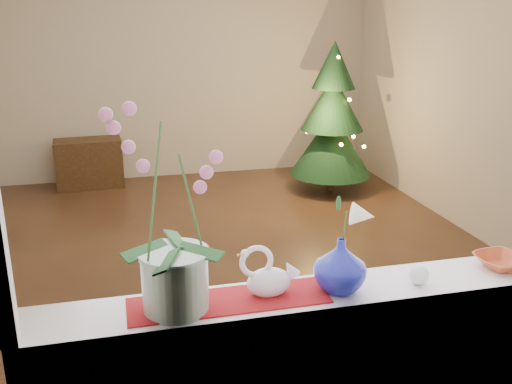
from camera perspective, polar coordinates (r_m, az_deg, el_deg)
The scene contains 15 objects.
ground at distance 4.59m, azimuth -3.73°, elevation -6.60°, with size 5.00×5.00×0.00m, color #311E14.
wall_back at distance 6.68m, azimuth -7.93°, elevation 12.98°, with size 4.50×0.10×2.70m, color #BCB4A5.
wall_front at distance 1.85m, azimuth 9.51°, elevation 0.52°, with size 4.50×0.10×2.70m, color #BCB4A5.
wall_right at distance 5.10m, azimuth 22.10°, elevation 10.43°, with size 0.10×5.00×2.70m, color #BCB4A5.
windowsill at distance 2.13m, azimuth 7.50°, elevation -10.09°, with size 2.20×0.26×0.04m, color white.
window_frame at distance 1.80m, azimuth 9.70°, elevation 11.47°, with size 2.22×0.06×1.60m, color white, non-canonical shape.
runner at distance 2.02m, azimuth -2.74°, elevation -10.80°, with size 0.70×0.20×0.01m, color maroon.
orchid_pot at distance 1.85m, azimuth -8.42°, elevation -1.93°, with size 0.24×0.24×0.71m, color silver, non-canonical shape.
swan at distance 2.02m, azimuth 1.31°, elevation -7.95°, with size 0.22×0.10×0.19m, color white, non-canonical shape.
blue_vase at distance 2.07m, azimuth 8.44°, elevation -6.87°, with size 0.22×0.22×0.23m, color navy.
lily at distance 1.99m, azimuth 8.70°, elevation -1.61°, with size 0.13×0.07×0.17m, color white, non-canonical shape.
paperweight at distance 2.21m, azimuth 15.97°, elevation -7.96°, with size 0.08×0.08×0.08m, color white.
amber_dish at distance 2.46m, azimuth 23.31°, elevation -6.50°, with size 0.16×0.16×0.04m, color #B14422.
xmas_tree at distance 6.13m, azimuth 7.63°, elevation 7.35°, with size 0.87×0.87×1.59m, color black, non-canonical shape.
side_table at distance 6.58m, azimuth -16.34°, elevation 2.77°, with size 0.71×0.36×0.54m, color black.
Camera 1 is at (-0.71, -4.12, 1.89)m, focal length 40.00 mm.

